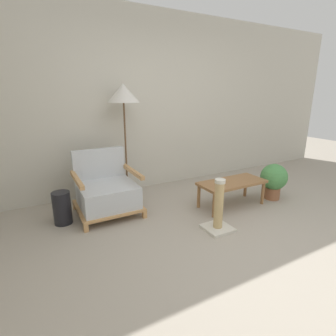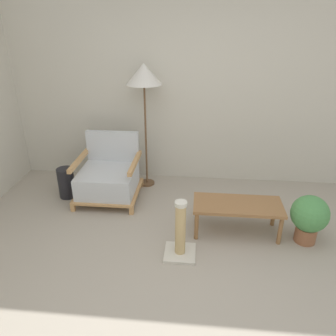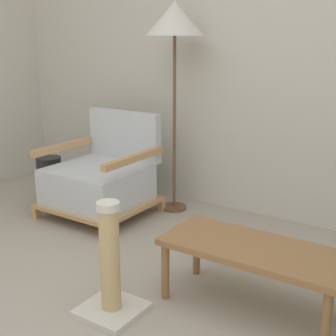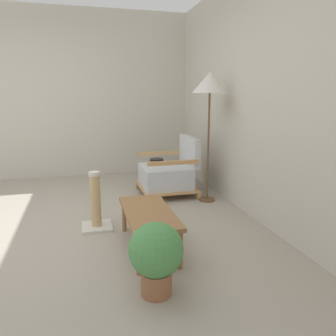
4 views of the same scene
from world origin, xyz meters
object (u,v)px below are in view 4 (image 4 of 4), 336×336
at_px(armchair, 169,173).
at_px(scratching_post, 96,208).
at_px(coffee_table, 149,215).
at_px(floor_lamp, 210,86).
at_px(vase, 157,171).
at_px(potted_plant, 156,254).

height_order(armchair, scratching_post, armchair).
bearing_deg(scratching_post, armchair, 133.25).
xyz_separation_m(coffee_table, scratching_post, (-0.58, -0.43, -0.08)).
bearing_deg(floor_lamp, vase, -155.42).
bearing_deg(coffee_table, potted_plant, -7.60).
relative_size(floor_lamp, potted_plant, 3.11).
bearing_deg(vase, armchair, 4.10).
distance_m(armchair, scratching_post, 1.43).
distance_m(coffee_table, potted_plant, 0.71).
xyz_separation_m(coffee_table, vase, (-2.10, 0.56, -0.11)).
distance_m(coffee_table, scratching_post, 0.73).
xyz_separation_m(floor_lamp, vase, (-0.97, -0.45, -1.26)).
height_order(armchair, coffee_table, armchair).
xyz_separation_m(floor_lamp, coffee_table, (1.13, -1.01, -1.15)).
xyz_separation_m(coffee_table, potted_plant, (0.71, -0.09, -0.01)).
distance_m(armchair, vase, 0.56).
distance_m(vase, potted_plant, 2.89).
relative_size(potted_plant, scratching_post, 0.87).
relative_size(coffee_table, vase, 2.36).
height_order(coffee_table, vase, vase).
distance_m(armchair, floor_lamp, 1.31).
bearing_deg(vase, floor_lamp, 24.58).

